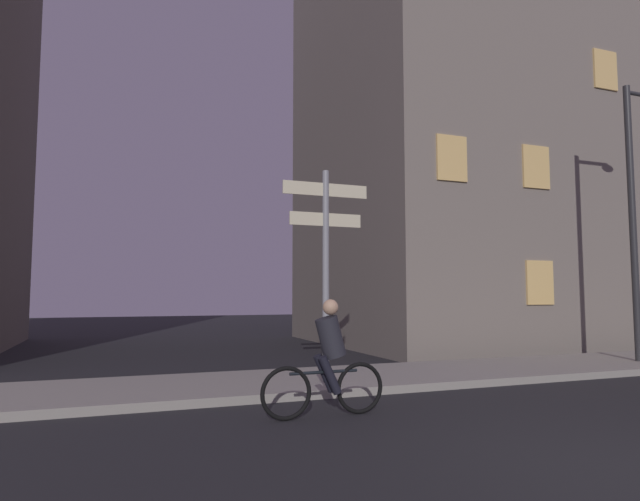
{
  "coord_description": "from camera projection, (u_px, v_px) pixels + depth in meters",
  "views": [
    {
      "loc": [
        -4.57,
        -3.68,
        1.68
      ],
      "look_at": [
        -0.95,
        5.85,
        2.51
      ],
      "focal_mm": 30.34,
      "sensor_mm": 36.0,
      "label": 1
    }
  ],
  "objects": [
    {
      "name": "street_lamp",
      "position": [
        637.0,
        198.0,
        12.86
      ],
      "size": [
        1.48,
        0.28,
        6.55
      ],
      "color": "#2D2D30",
      "rests_on": "sidewalk_kerb"
    },
    {
      "name": "sidewalk_kerb",
      "position": [
        365.0,
        378.0,
        10.42
      ],
      "size": [
        40.0,
        2.72,
        0.14
      ],
      "primitive_type": "cube",
      "color": "gray",
      "rests_on": "ground_plane"
    },
    {
      "name": "building_right_block",
      "position": [
        502.0,
        89.0,
        20.54
      ],
      "size": [
        13.76,
        9.17,
        18.98
      ],
      "color": "slate",
      "rests_on": "ground_plane"
    },
    {
      "name": "signpost",
      "position": [
        326.0,
        254.0,
        9.74
      ],
      "size": [
        1.63,
        0.12,
        3.79
      ],
      "color": "gray",
      "rests_on": "sidewalk_kerb"
    },
    {
      "name": "cyclist",
      "position": [
        327.0,
        362.0,
        7.47
      ],
      "size": [
        1.82,
        0.33,
        1.61
      ],
      "color": "black",
      "rests_on": "ground_plane"
    }
  ]
}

